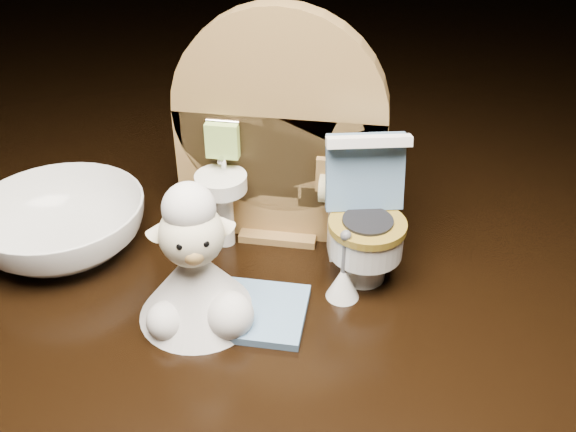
% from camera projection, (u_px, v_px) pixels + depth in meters
% --- Properties ---
extents(backdrop_panel, '(0.13, 0.05, 0.15)m').
position_uv_depth(backdrop_panel, '(278.00, 143.00, 0.39)').
color(backdrop_panel, olive).
rests_on(backdrop_panel, ground).
extents(toy_toilet, '(0.05, 0.06, 0.09)m').
position_uv_depth(toy_toilet, '(364.00, 224.00, 0.38)').
color(toy_toilet, white).
rests_on(toy_toilet, ground).
extents(bath_mat, '(0.06, 0.05, 0.00)m').
position_uv_depth(bath_mat, '(251.00, 311.00, 0.36)').
color(bath_mat, '#587DA4').
rests_on(bath_mat, ground).
extents(toilet_brush, '(0.02, 0.02, 0.05)m').
position_uv_depth(toilet_brush, '(343.00, 280.00, 0.37)').
color(toilet_brush, white).
rests_on(toilet_brush, ground).
extents(plush_lamb, '(0.07, 0.07, 0.09)m').
position_uv_depth(plush_lamb, '(196.00, 273.00, 0.34)').
color(plush_lamb, silver).
rests_on(plush_lamb, ground).
extents(ceramic_bowl, '(0.12, 0.12, 0.03)m').
position_uv_depth(ceramic_bowl, '(62.00, 226.00, 0.41)').
color(ceramic_bowl, white).
rests_on(ceramic_bowl, ground).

